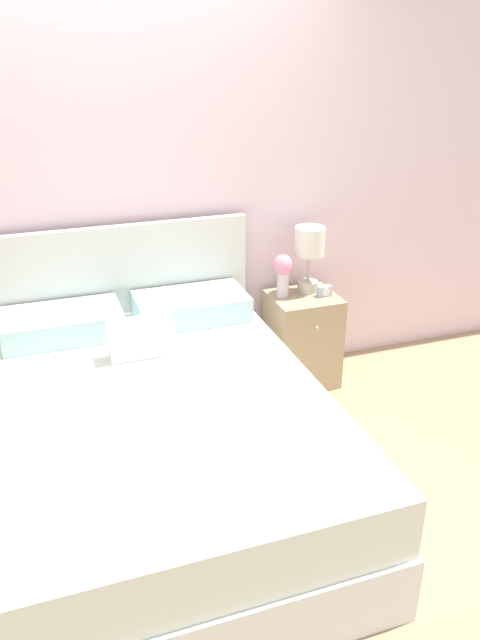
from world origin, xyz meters
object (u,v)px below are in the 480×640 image
Objects in this scene: flower_vase at (284,271)px; bed at (160,435)px; table_lamp at (309,248)px; nightstand at (302,339)px; alarm_clock at (325,291)px.

bed is at bearing -140.81° from flower_vase.
table_lamp is 0.21m from flower_vase.
bed is 1.50m from table_lamp.
nightstand is at bearing 34.38° from bed.
alarm_clock is at bearing -17.77° from nightstand.
flower_vase is (0.96, 0.78, 0.45)m from bed.
bed is at bearing -144.55° from table_lamp.
bed is at bearing -145.62° from nightstand.
bed reaches higher than flower_vase.
alarm_clock reaches higher than nightstand.
alarm_clock is (0.07, -0.10, -0.25)m from table_lamp.
bed reaches higher than alarm_clock.
flower_vase is at bearing 39.19° from bed.
table_lamp is (0.05, 0.07, 0.57)m from nightstand.
nightstand is at bearing -127.85° from table_lamp.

